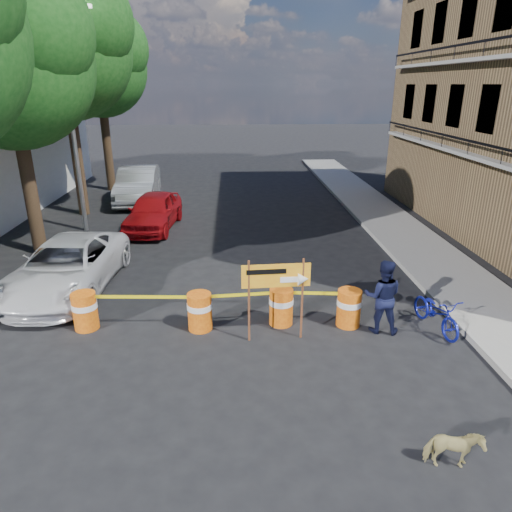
{
  "coord_description": "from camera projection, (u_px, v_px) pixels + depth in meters",
  "views": [
    {
      "loc": [
        -0.21,
        -8.0,
        5.39
      ],
      "look_at": [
        0.35,
        2.84,
        1.3
      ],
      "focal_mm": 32.0,
      "sensor_mm": 36.0,
      "label": 1
    }
  ],
  "objects": [
    {
      "name": "ground",
      "position": [
        246.0,
        364.0,
        9.39
      ],
      "size": [
        120.0,
        120.0,
        0.0
      ],
      "primitive_type": "plane",
      "color": "black",
      "rests_on": "ground"
    },
    {
      "name": "sidewalk_east",
      "position": [
        425.0,
        254.0,
        15.27
      ],
      "size": [
        2.4,
        40.0,
        0.15
      ],
      "primitive_type": "cube",
      "color": "gray",
      "rests_on": "ground"
    },
    {
      "name": "tree_mid_a",
      "position": [
        10.0,
        62.0,
        13.48
      ],
      "size": [
        5.25,
        5.0,
        8.68
      ],
      "color": "#332316",
      "rests_on": "ground"
    },
    {
      "name": "tree_mid_b",
      "position": [
        64.0,
        48.0,
        17.91
      ],
      "size": [
        5.67,
        5.4,
        9.62
      ],
      "color": "#332316",
      "rests_on": "ground"
    },
    {
      "name": "tree_far",
      "position": [
        100.0,
        67.0,
        22.75
      ],
      "size": [
        5.04,
        4.8,
        8.84
      ],
      "color": "#332316",
      "rests_on": "ground"
    },
    {
      "name": "streetlamp",
      "position": [
        72.0,
        114.0,
        16.43
      ],
      "size": [
        1.25,
        0.18,
        8.0
      ],
      "color": "gray",
      "rests_on": "ground"
    },
    {
      "name": "barrel_far_left",
      "position": [
        85.0,
        310.0,
        10.6
      ],
      "size": [
        0.58,
        0.58,
        0.9
      ],
      "color": "#CD460C",
      "rests_on": "ground"
    },
    {
      "name": "barrel_mid_left",
      "position": [
        200.0,
        311.0,
        10.57
      ],
      "size": [
        0.58,
        0.58,
        0.9
      ],
      "color": "#CD460C",
      "rests_on": "ground"
    },
    {
      "name": "barrel_mid_right",
      "position": [
        281.0,
        306.0,
        10.81
      ],
      "size": [
        0.58,
        0.58,
        0.9
      ],
      "color": "#CD460C",
      "rests_on": "ground"
    },
    {
      "name": "barrel_far_right",
      "position": [
        349.0,
        307.0,
        10.74
      ],
      "size": [
        0.58,
        0.58,
        0.9
      ],
      "color": "#CD460C",
      "rests_on": "ground"
    },
    {
      "name": "detour_sign",
      "position": [
        285.0,
        281.0,
        9.82
      ],
      "size": [
        1.5,
        0.29,
        1.93
      ],
      "rotation": [
        0.0,
        0.0,
        0.05
      ],
      "color": "#592D19",
      "rests_on": "ground"
    },
    {
      "name": "pedestrian",
      "position": [
        382.0,
        296.0,
        10.35
      ],
      "size": [
        0.99,
        0.85,
        1.76
      ],
      "primitive_type": "imported",
      "rotation": [
        0.0,
        0.0,
        2.9
      ],
      "color": "black",
      "rests_on": "ground"
    },
    {
      "name": "bicycle",
      "position": [
        439.0,
        296.0,
        10.43
      ],
      "size": [
        0.75,
        0.99,
        1.7
      ],
      "primitive_type": "imported",
      "rotation": [
        0.0,
        0.0,
        0.19
      ],
      "color": "#131A9D",
      "rests_on": "ground"
    },
    {
      "name": "dog",
      "position": [
        453.0,
        450.0,
        6.73
      ],
      "size": [
        0.83,
        0.43,
        0.67
      ],
      "primitive_type": "imported",
      "rotation": [
        0.0,
        0.0,
        1.48
      ],
      "color": "tan",
      "rests_on": "ground"
    },
    {
      "name": "suv_white",
      "position": [
        67.0,
        267.0,
        12.53
      ],
      "size": [
        2.6,
        5.14,
        1.39
      ],
      "primitive_type": "imported",
      "rotation": [
        0.0,
        0.0,
        -0.06
      ],
      "color": "silver",
      "rests_on": "ground"
    },
    {
      "name": "sedan_red",
      "position": [
        153.0,
        211.0,
        17.96
      ],
      "size": [
        2.1,
        4.33,
        1.42
      ],
      "primitive_type": "imported",
      "rotation": [
        0.0,
        0.0,
        -0.1
      ],
      "color": "#A90E13",
      "rests_on": "ground"
    },
    {
      "name": "sedan_silver",
      "position": [
        138.0,
        185.0,
        22.17
      ],
      "size": [
        2.05,
        5.12,
        1.66
      ],
      "primitive_type": "imported",
      "rotation": [
        0.0,
        0.0,
        0.06
      ],
      "color": "#A5A7AC",
      "rests_on": "ground"
    }
  ]
}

